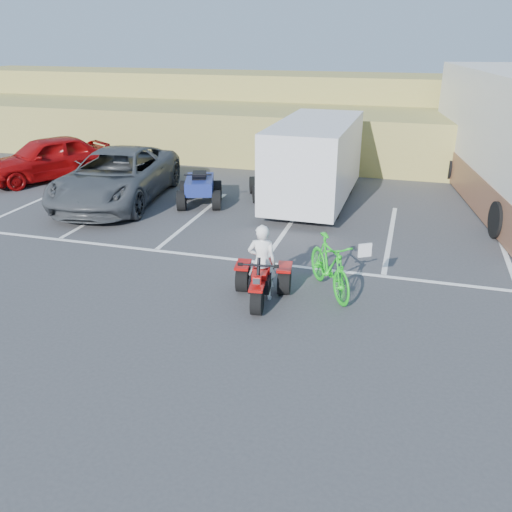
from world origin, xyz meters
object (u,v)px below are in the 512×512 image
(rider, at_px, (262,262))
(quad_atv_blue, at_px, (200,204))
(quad_atv_green, at_px, (270,197))
(cargo_trailer, at_px, (315,160))
(red_trike_atv, at_px, (261,301))
(grey_pickup, at_px, (116,176))
(red_car, at_px, (47,158))
(green_dirt_bike, at_px, (330,266))

(rider, distance_m, quad_atv_blue, 6.60)
(quad_atv_blue, relative_size, quad_atv_green, 1.08)
(cargo_trailer, bearing_deg, red_trike_atv, -87.12)
(rider, bearing_deg, cargo_trailer, -96.11)
(grey_pickup, bearing_deg, cargo_trailer, 7.30)
(red_trike_atv, distance_m, red_car, 12.16)
(green_dirt_bike, xyz_separation_m, grey_pickup, (-7.29, 4.53, 0.21))
(rider, bearing_deg, quad_atv_green, -84.53)
(green_dirt_bike, distance_m, quad_atv_blue, 6.85)
(red_trike_atv, relative_size, quad_atv_blue, 0.87)
(quad_atv_blue, height_order, quad_atv_green, quad_atv_blue)
(red_car, height_order, cargo_trailer, cargo_trailer)
(red_trike_atv, relative_size, rider, 0.97)
(grey_pickup, bearing_deg, quad_atv_green, 13.96)
(quad_atv_green, bearing_deg, grey_pickup, 179.66)
(red_trike_atv, xyz_separation_m, quad_atv_green, (-1.67, 7.05, 0.00))
(red_car, xyz_separation_m, quad_atv_green, (8.18, -0.05, -0.76))
(cargo_trailer, distance_m, quad_atv_green, 1.97)
(green_dirt_bike, relative_size, quad_atv_blue, 1.13)
(quad_atv_green, bearing_deg, rider, -98.36)
(green_dirt_bike, xyz_separation_m, quad_atv_blue, (-4.72, 4.92, -0.58))
(red_car, bearing_deg, rider, -3.44)
(rider, height_order, green_dirt_bike, rider)
(grey_pickup, distance_m, quad_atv_blue, 2.72)
(red_trike_atv, distance_m, green_dirt_bike, 1.54)
(rider, height_order, cargo_trailer, cargo_trailer)
(rider, relative_size, grey_pickup, 0.27)
(green_dirt_bike, bearing_deg, red_trike_atv, -178.88)
(green_dirt_bike, relative_size, red_car, 0.43)
(green_dirt_bike, relative_size, grey_pickup, 0.34)
(quad_atv_green, bearing_deg, green_dirt_bike, -87.19)
(rider, bearing_deg, green_dirt_bike, -160.91)
(grey_pickup, distance_m, cargo_trailer, 6.07)
(grey_pickup, bearing_deg, quad_atv_blue, 1.12)
(grey_pickup, relative_size, red_car, 1.28)
(quad_atv_green, bearing_deg, red_trike_atv, -98.48)
(grey_pickup, xyz_separation_m, quad_atv_green, (4.41, 1.74, -0.79))
(red_trike_atv, xyz_separation_m, cargo_trailer, (-0.24, 6.85, 1.34))
(red_car, relative_size, quad_atv_blue, 2.61)
(rider, distance_m, red_car, 12.04)
(red_car, bearing_deg, cargo_trailer, 30.37)
(red_trike_atv, xyz_separation_m, rider, (-0.02, 0.15, 0.77))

